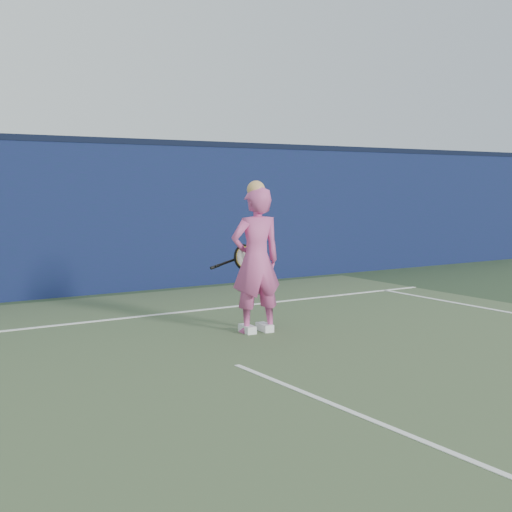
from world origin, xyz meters
TOP-DOWN VIEW (x-y plane):
  - ground at (0.00, 0.00)m, footprint 80.00×80.00m
  - court_surface at (0.00, -2.00)m, footprint 11.00×16.00m
  - backstop_wall at (0.00, 6.50)m, footprint 24.00×0.40m
  - wall_cap at (0.00, 6.50)m, footprint 24.00×0.42m
  - player at (1.06, 2.28)m, footprint 0.69×0.49m
  - racket at (1.11, 2.72)m, footprint 0.62×0.15m
  - court_lines at (0.00, -0.33)m, footprint 11.00×12.04m

SIDE VIEW (x-z plane):
  - ground at x=0.00m, z-range 0.00..0.00m
  - court_surface at x=0.00m, z-range 0.00..0.01m
  - court_lines at x=0.00m, z-range 0.01..0.01m
  - racket at x=1.11m, z-range 0.72..1.06m
  - player at x=1.06m, z-range -0.03..1.84m
  - backstop_wall at x=0.00m, z-range 0.00..2.50m
  - wall_cap at x=0.00m, z-range 2.50..2.60m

